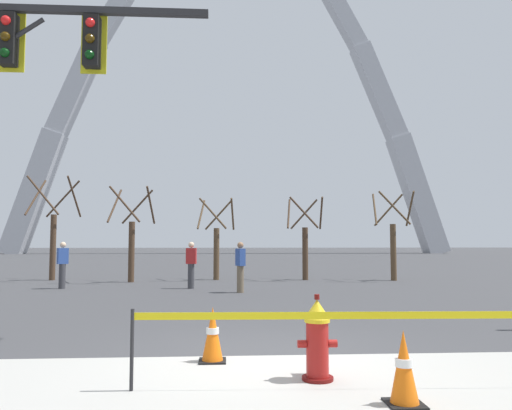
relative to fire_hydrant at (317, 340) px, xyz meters
name	(u,v)px	position (x,y,z in m)	size (l,w,h in m)	color
ground_plane	(268,355)	(-0.46, 1.33, -0.47)	(240.00, 240.00, 0.00)	#3D3D3F
fire_hydrant	(317,340)	(0.00, 0.00, 0.00)	(0.46, 0.48, 0.99)	#5E0F0D
caution_tape_barrier	(359,333)	(0.39, -0.38, 0.14)	(4.96, 0.21, 0.88)	#232326
traffic_cone_by_hydrant	(404,368)	(0.69, -0.92, -0.11)	(0.36, 0.36, 0.73)	black
traffic_cone_mid_sidewalk	(213,335)	(-1.24, 0.95, -0.11)	(0.36, 0.36, 0.73)	black
monument_arch	(230,94)	(-0.46, 60.65, 21.19)	(59.29, 2.76, 48.97)	#B2B5BC
tree_far_left	(53,234)	(-8.27, 15.48, 1.44)	(1.98, 1.99, 4.29)	#473323
tree_left_mid	(132,240)	(-4.79, 14.23, 1.20)	(1.74, 1.75, 3.76)	#473323
tree_center_left	(216,244)	(-1.45, 15.22, 1.05)	(1.59, 1.59, 3.41)	brown
tree_center_right	(305,243)	(2.27, 14.93, 1.07)	(1.61, 1.61, 3.45)	#473323
tree_right_mid	(393,241)	(5.86, 14.39, 1.16)	(1.70, 1.71, 3.66)	brown
pedestrian_walking_left	(240,266)	(-0.59, 9.94, 0.35)	(0.32, 0.39, 1.59)	brown
pedestrian_standing_center	(62,265)	(-6.62, 11.61, 0.35)	(0.39, 0.36, 1.59)	#38383D
pedestrian_walking_right	(191,265)	(-2.24, 11.39, 0.35)	(0.36, 0.24, 1.59)	#38383D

